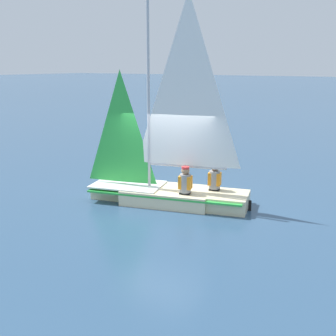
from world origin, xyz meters
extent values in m
plane|color=#2D4C6B|center=(0.00, 0.00, 0.00)|extent=(260.00, 260.00, 0.00)
cube|color=beige|center=(0.00, 0.00, 0.20)|extent=(1.99, 2.72, 0.41)
cube|color=beige|center=(0.47, -1.66, 0.20)|extent=(1.01, 1.19, 0.41)
cube|color=beige|center=(-0.47, 1.66, 0.20)|extent=(1.41, 1.30, 0.41)
cube|color=green|center=(0.00, 0.00, 0.34)|extent=(2.52, 4.56, 0.05)
cube|color=silver|center=(0.33, -1.17, 0.43)|extent=(1.77, 2.26, 0.04)
cylinder|color=#B7B7BC|center=(0.15, -0.53, 3.08)|extent=(0.08, 0.08, 5.34)
cylinder|color=#B7B7BC|center=(-0.15, 0.52, 1.10)|extent=(0.66, 2.13, 0.07)
pyramid|color=white|center=(-0.15, 0.52, 3.38)|extent=(0.61, 2.02, 4.50)
pyramid|color=green|center=(0.37, -1.33, 2.10)|extent=(0.45, 1.45, 3.18)
cube|color=black|center=(-0.62, 2.21, 0.14)|extent=(0.05, 0.09, 0.29)
cube|color=black|center=(0.15, 0.65, 0.23)|extent=(0.31, 0.33, 0.45)
cylinder|color=gray|center=(0.15, 0.65, 0.71)|extent=(0.37, 0.37, 0.50)
cube|color=orange|center=(0.15, 0.65, 0.73)|extent=(0.34, 0.40, 0.35)
sphere|color=#A87A56|center=(0.15, 0.65, 1.05)|extent=(0.22, 0.22, 0.22)
cylinder|color=red|center=(0.15, 0.65, 1.14)|extent=(0.26, 0.26, 0.06)
cube|color=black|center=(-0.60, 1.15, 0.23)|extent=(0.31, 0.33, 0.45)
cylinder|color=gray|center=(-0.60, 1.15, 0.71)|extent=(0.37, 0.37, 0.50)
cube|color=orange|center=(-0.60, 1.15, 0.73)|extent=(0.34, 0.40, 0.35)
sphere|color=brown|center=(-0.60, 1.15, 1.05)|extent=(0.22, 0.22, 0.22)
cylinder|color=white|center=(-0.60, 1.15, 1.14)|extent=(0.26, 0.26, 0.06)
camera|label=1|loc=(9.55, 6.17, 3.82)|focal=45.00mm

